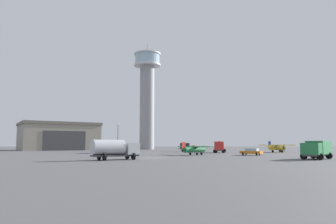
{
  "coord_description": "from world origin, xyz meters",
  "views": [
    {
      "loc": [
        0.14,
        -52.9,
        2.31
      ],
      "look_at": [
        4.05,
        33.35,
        11.05
      ],
      "focal_mm": 33.43,
      "sensor_mm": 36.0,
      "label": 1
    }
  ],
  "objects_px": {
    "control_tower": "(147,92)",
    "car_orange": "(252,152)",
    "light_post_east": "(118,135)",
    "truck_fuel_tanker_red": "(220,146)",
    "airplane_yellow": "(276,147)",
    "truck_flatbed_black": "(188,147)",
    "truck_box_teal": "(112,146)",
    "truck_fuel_tanker_silver": "(114,149)",
    "airplane_green": "(194,149)",
    "truck_box_green": "(317,149)"
  },
  "relations": [
    {
      "from": "airplane_yellow",
      "to": "truck_box_green",
      "type": "distance_m",
      "value": 36.87
    },
    {
      "from": "control_tower",
      "to": "airplane_green",
      "type": "distance_m",
      "value": 66.6
    },
    {
      "from": "airplane_yellow",
      "to": "car_orange",
      "type": "relative_size",
      "value": 2.29
    },
    {
      "from": "truck_box_teal",
      "to": "car_orange",
      "type": "bearing_deg",
      "value": 69.22
    },
    {
      "from": "truck_flatbed_black",
      "to": "truck_box_teal",
      "type": "bearing_deg",
      "value": 1.16
    },
    {
      "from": "truck_fuel_tanker_silver",
      "to": "truck_fuel_tanker_red",
      "type": "xyz_separation_m",
      "value": [
        22.45,
        34.54,
        0.07
      ]
    },
    {
      "from": "airplane_green",
      "to": "truck_fuel_tanker_silver",
      "type": "height_order",
      "value": "truck_fuel_tanker_silver"
    },
    {
      "from": "truck_box_teal",
      "to": "truck_fuel_tanker_red",
      "type": "relative_size",
      "value": 1.05
    },
    {
      "from": "light_post_east",
      "to": "truck_flatbed_black",
      "type": "bearing_deg",
      "value": -18.29
    },
    {
      "from": "airplane_yellow",
      "to": "airplane_green",
      "type": "bearing_deg",
      "value": -63.59
    },
    {
      "from": "truck_flatbed_black",
      "to": "light_post_east",
      "type": "distance_m",
      "value": 22.25
    },
    {
      "from": "truck_flatbed_black",
      "to": "car_orange",
      "type": "relative_size",
      "value": 1.41
    },
    {
      "from": "airplane_green",
      "to": "truck_box_teal",
      "type": "bearing_deg",
      "value": 102.67
    },
    {
      "from": "truck_fuel_tanker_red",
      "to": "light_post_east",
      "type": "height_order",
      "value": "light_post_east"
    },
    {
      "from": "truck_box_teal",
      "to": "truck_fuel_tanker_silver",
      "type": "relative_size",
      "value": 0.94
    },
    {
      "from": "car_orange",
      "to": "light_post_east",
      "type": "distance_m",
      "value": 46.44
    },
    {
      "from": "control_tower",
      "to": "airplane_green",
      "type": "bearing_deg",
      "value": -80.01
    },
    {
      "from": "truck_box_green",
      "to": "car_orange",
      "type": "height_order",
      "value": "truck_box_green"
    },
    {
      "from": "control_tower",
      "to": "airplane_yellow",
      "type": "distance_m",
      "value": 59.92
    },
    {
      "from": "truck_fuel_tanker_red",
      "to": "car_orange",
      "type": "relative_size",
      "value": 1.41
    },
    {
      "from": "airplane_yellow",
      "to": "truck_fuel_tanker_silver",
      "type": "bearing_deg",
      "value": -57.09
    },
    {
      "from": "control_tower",
      "to": "car_orange",
      "type": "relative_size",
      "value": 9.78
    },
    {
      "from": "airplane_yellow",
      "to": "truck_box_teal",
      "type": "relative_size",
      "value": 1.54
    },
    {
      "from": "truck_fuel_tanker_silver",
      "to": "airplane_yellow",
      "type": "bearing_deg",
      "value": 13.02
    },
    {
      "from": "truck_box_teal",
      "to": "car_orange",
      "type": "height_order",
      "value": "truck_box_teal"
    },
    {
      "from": "airplane_yellow",
      "to": "truck_box_teal",
      "type": "height_order",
      "value": "truck_box_teal"
    },
    {
      "from": "control_tower",
      "to": "truck_box_teal",
      "type": "bearing_deg",
      "value": -99.03
    },
    {
      "from": "truck_fuel_tanker_silver",
      "to": "truck_box_green",
      "type": "xyz_separation_m",
      "value": [
        29.97,
        0.79,
        -0.05
      ]
    },
    {
      "from": "truck_fuel_tanker_red",
      "to": "truck_fuel_tanker_silver",
      "type": "bearing_deg",
      "value": -18.18
    },
    {
      "from": "airplane_green",
      "to": "truck_fuel_tanker_silver",
      "type": "xyz_separation_m",
      "value": [
        -13.72,
        -18.06,
        0.38
      ]
    },
    {
      "from": "truck_flatbed_black",
      "to": "truck_fuel_tanker_silver",
      "type": "xyz_separation_m",
      "value": [
        -15.43,
        -44.4,
        0.39
      ]
    },
    {
      "from": "control_tower",
      "to": "truck_box_green",
      "type": "distance_m",
      "value": 86.47
    },
    {
      "from": "light_post_east",
      "to": "truck_fuel_tanker_silver",
      "type": "bearing_deg",
      "value": -84.02
    },
    {
      "from": "truck_box_teal",
      "to": "truck_fuel_tanker_silver",
      "type": "distance_m",
      "value": 33.42
    },
    {
      "from": "truck_box_teal",
      "to": "truck_fuel_tanker_red",
      "type": "distance_m",
      "value": 27.13
    },
    {
      "from": "truck_flatbed_black",
      "to": "light_post_east",
      "type": "bearing_deg",
      "value": -46.52
    },
    {
      "from": "airplane_yellow",
      "to": "control_tower",
      "type": "bearing_deg",
      "value": -151.84
    },
    {
      "from": "airplane_green",
      "to": "truck_box_green",
      "type": "distance_m",
      "value": 23.72
    },
    {
      "from": "airplane_green",
      "to": "truck_fuel_tanker_red",
      "type": "height_order",
      "value": "truck_fuel_tanker_red"
    },
    {
      "from": "truck_fuel_tanker_silver",
      "to": "light_post_east",
      "type": "relative_size",
      "value": 0.82
    },
    {
      "from": "truck_box_green",
      "to": "airplane_yellow",
      "type": "bearing_deg",
      "value": -148.02
    },
    {
      "from": "car_orange",
      "to": "airplane_green",
      "type": "bearing_deg",
      "value": 30.55
    },
    {
      "from": "truck_flatbed_black",
      "to": "light_post_east",
      "type": "xyz_separation_m",
      "value": [
        -20.81,
        6.88,
        3.86
      ]
    },
    {
      "from": "truck_box_green",
      "to": "truck_fuel_tanker_red",
      "type": "bearing_deg",
      "value": -122.72
    },
    {
      "from": "truck_fuel_tanker_red",
      "to": "airplane_yellow",
      "type": "bearing_deg",
      "value": 112.84
    },
    {
      "from": "airplane_green",
      "to": "light_post_east",
      "type": "xyz_separation_m",
      "value": [
        -19.09,
        33.22,
        3.85
      ]
    },
    {
      "from": "control_tower",
      "to": "truck_flatbed_black",
      "type": "relative_size",
      "value": 6.93
    },
    {
      "from": "airplane_yellow",
      "to": "truck_fuel_tanker_red",
      "type": "height_order",
      "value": "airplane_yellow"
    },
    {
      "from": "control_tower",
      "to": "truck_fuel_tanker_red",
      "type": "height_order",
      "value": "control_tower"
    },
    {
      "from": "truck_box_green",
      "to": "truck_flatbed_black",
      "type": "bearing_deg",
      "value": -116.84
    }
  ]
}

